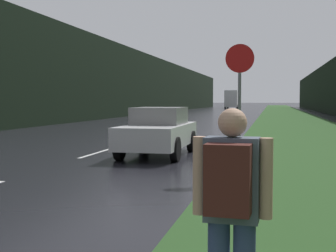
# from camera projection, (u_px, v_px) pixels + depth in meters

# --- Properties ---
(grass_verge) EXTENTS (6.00, 240.00, 0.02)m
(grass_verge) POSITION_uv_depth(u_px,v_px,m) (293.00, 121.00, 38.90)
(grass_verge) COLOR #26471E
(grass_verge) RESTS_ON ground_plane
(lane_stripe_c) EXTENTS (0.12, 3.00, 0.01)m
(lane_stripe_c) POSITION_uv_depth(u_px,v_px,m) (97.00, 153.00, 15.25)
(lane_stripe_c) COLOR silver
(lane_stripe_c) RESTS_ON ground_plane
(lane_stripe_d) EXTENTS (0.12, 3.00, 0.01)m
(lane_stripe_d) POSITION_uv_depth(u_px,v_px,m) (151.00, 136.00, 22.08)
(lane_stripe_d) COLOR silver
(lane_stripe_d) RESTS_ON ground_plane
(treeline_far_side) EXTENTS (2.00, 140.00, 7.34)m
(treeline_far_side) POSITION_uv_depth(u_px,v_px,m) (127.00, 83.00, 52.24)
(treeline_far_side) COLOR black
(treeline_far_side) RESTS_ON ground_plane
(stop_sign) EXTENTS (0.63, 0.07, 2.96)m
(stop_sign) POSITION_uv_depth(u_px,v_px,m) (239.00, 98.00, 10.36)
(stop_sign) COLOR slate
(stop_sign) RESTS_ON ground_plane
(hitchhiker_with_backpack) EXTENTS (0.58, 0.42, 1.66)m
(hitchhiker_with_backpack) POSITION_uv_depth(u_px,v_px,m) (231.00, 207.00, 3.34)
(hitchhiker_with_backpack) COLOR navy
(hitchhiker_with_backpack) RESTS_ON ground_plane
(car_passing_near) EXTENTS (1.83, 4.23, 1.49)m
(car_passing_near) POSITION_uv_depth(u_px,v_px,m) (158.00, 131.00, 14.47)
(car_passing_near) COLOR #BCBCBC
(car_passing_near) RESTS_ON ground_plane
(delivery_truck) EXTENTS (2.59, 8.57, 3.58)m
(delivery_truck) POSITION_uv_depth(u_px,v_px,m) (232.00, 99.00, 92.82)
(delivery_truck) COLOR gray
(delivery_truck) RESTS_ON ground_plane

